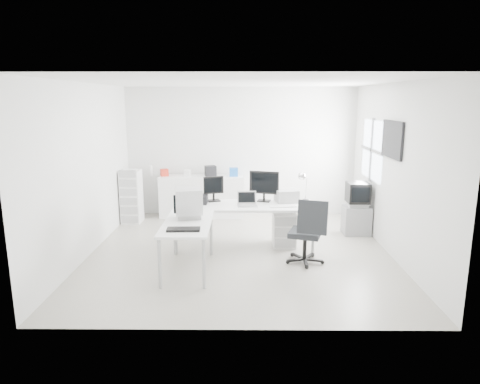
{
  "coord_description": "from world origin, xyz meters",
  "views": [
    {
      "loc": [
        0.06,
        -6.86,
        2.53
      ],
      "look_at": [
        0.0,
        0.2,
        1.0
      ],
      "focal_mm": 32.0,
      "sensor_mm": 36.0,
      "label": 1
    }
  ],
  "objects_px": {
    "drawer_pedestal": "(284,229)",
    "crt_monitor": "(189,203)",
    "sideboard": "(202,197)",
    "laptop": "(247,200)",
    "side_desk": "(188,246)",
    "office_chair": "(305,230)",
    "inkjet_printer": "(196,199)",
    "main_desk": "(244,225)",
    "lcd_monitor_large": "(264,186)",
    "lcd_monitor_small": "(214,189)",
    "crt_tv": "(358,195)",
    "tv_cabinet": "(356,220)",
    "filing_cabinet": "(132,196)",
    "laser_printer": "(287,196)"
  },
  "relations": [
    {
      "from": "main_desk",
      "to": "crt_monitor",
      "type": "distance_m",
      "value": 1.35
    },
    {
      "from": "side_desk",
      "to": "filing_cabinet",
      "type": "height_order",
      "value": "filing_cabinet"
    },
    {
      "from": "lcd_monitor_small",
      "to": "tv_cabinet",
      "type": "distance_m",
      "value": 2.82
    },
    {
      "from": "inkjet_printer",
      "to": "side_desk",
      "type": "bearing_deg",
      "value": -88.96
    },
    {
      "from": "inkjet_printer",
      "to": "crt_monitor",
      "type": "xyz_separation_m",
      "value": [
        0.0,
        -0.95,
        0.16
      ]
    },
    {
      "from": "sideboard",
      "to": "laptop",
      "type": "bearing_deg",
      "value": -64.05
    },
    {
      "from": "side_desk",
      "to": "lcd_monitor_small",
      "type": "height_order",
      "value": "lcd_monitor_small"
    },
    {
      "from": "side_desk",
      "to": "crt_monitor",
      "type": "bearing_deg",
      "value": 90.0
    },
    {
      "from": "filing_cabinet",
      "to": "laser_printer",
      "type": "bearing_deg",
      "value": -22.19
    },
    {
      "from": "office_chair",
      "to": "laser_printer",
      "type": "bearing_deg",
      "value": 119.86
    },
    {
      "from": "inkjet_printer",
      "to": "sideboard",
      "type": "height_order",
      "value": "sideboard"
    },
    {
      "from": "laser_printer",
      "to": "filing_cabinet",
      "type": "bearing_deg",
      "value": 145.48
    },
    {
      "from": "tv_cabinet",
      "to": "lcd_monitor_small",
      "type": "bearing_deg",
      "value": -170.29
    },
    {
      "from": "office_chair",
      "to": "crt_tv",
      "type": "relative_size",
      "value": 2.13
    },
    {
      "from": "drawer_pedestal",
      "to": "crt_monitor",
      "type": "xyz_separation_m",
      "value": [
        -1.55,
        -0.9,
        0.69
      ]
    },
    {
      "from": "laptop",
      "to": "crt_tv",
      "type": "distance_m",
      "value": 2.25
    },
    {
      "from": "main_desk",
      "to": "crt_tv",
      "type": "xyz_separation_m",
      "value": [
        2.15,
        0.71,
        0.39
      ]
    },
    {
      "from": "lcd_monitor_large",
      "to": "office_chair",
      "type": "relative_size",
      "value": 0.52
    },
    {
      "from": "crt_monitor",
      "to": "crt_tv",
      "type": "xyz_separation_m",
      "value": [
        3.0,
        1.56,
        -0.22
      ]
    },
    {
      "from": "inkjet_printer",
      "to": "lcd_monitor_small",
      "type": "bearing_deg",
      "value": 27.61
    },
    {
      "from": "lcd_monitor_large",
      "to": "office_chair",
      "type": "bearing_deg",
      "value": -42.94
    },
    {
      "from": "sideboard",
      "to": "inkjet_printer",
      "type": "bearing_deg",
      "value": -87.45
    },
    {
      "from": "drawer_pedestal",
      "to": "lcd_monitor_small",
      "type": "bearing_deg",
      "value": 170.91
    },
    {
      "from": "laptop",
      "to": "crt_tv",
      "type": "xyz_separation_m",
      "value": [
        2.1,
        0.81,
        -0.1
      ]
    },
    {
      "from": "lcd_monitor_large",
      "to": "filing_cabinet",
      "type": "height_order",
      "value": "lcd_monitor_large"
    },
    {
      "from": "drawer_pedestal",
      "to": "tv_cabinet",
      "type": "bearing_deg",
      "value": 24.59
    },
    {
      "from": "main_desk",
      "to": "side_desk",
      "type": "xyz_separation_m",
      "value": [
        -0.85,
        -1.1,
        0.0
      ]
    },
    {
      "from": "side_desk",
      "to": "laptop",
      "type": "distance_m",
      "value": 1.43
    },
    {
      "from": "laptop",
      "to": "office_chair",
      "type": "xyz_separation_m",
      "value": [
        0.9,
        -0.67,
        -0.33
      ]
    },
    {
      "from": "lcd_monitor_small",
      "to": "laptop",
      "type": "bearing_deg",
      "value": -49.49
    },
    {
      "from": "laser_printer",
      "to": "tv_cabinet",
      "type": "bearing_deg",
      "value": 7.07
    },
    {
      "from": "side_desk",
      "to": "drawer_pedestal",
      "type": "height_order",
      "value": "side_desk"
    },
    {
      "from": "crt_monitor",
      "to": "office_chair",
      "type": "xyz_separation_m",
      "value": [
        1.8,
        0.08,
        -0.45
      ]
    },
    {
      "from": "side_desk",
      "to": "crt_tv",
      "type": "relative_size",
      "value": 2.8
    },
    {
      "from": "lcd_monitor_small",
      "to": "laptop",
      "type": "xyz_separation_m",
      "value": [
        0.6,
        -0.35,
        -0.11
      ]
    },
    {
      "from": "lcd_monitor_small",
      "to": "sideboard",
      "type": "relative_size",
      "value": 0.25
    },
    {
      "from": "lcd_monitor_small",
      "to": "laser_printer",
      "type": "bearing_deg",
      "value": -20.56
    },
    {
      "from": "crt_monitor",
      "to": "filing_cabinet",
      "type": "relative_size",
      "value": 0.43
    },
    {
      "from": "main_desk",
      "to": "laptop",
      "type": "height_order",
      "value": "laptop"
    },
    {
      "from": "lcd_monitor_small",
      "to": "crt_tv",
      "type": "xyz_separation_m",
      "value": [
        2.7,
        0.46,
        -0.21
      ]
    },
    {
      "from": "drawer_pedestal",
      "to": "inkjet_printer",
      "type": "bearing_deg",
      "value": 178.15
    },
    {
      "from": "office_chair",
      "to": "sideboard",
      "type": "bearing_deg",
      "value": 143.27
    },
    {
      "from": "tv_cabinet",
      "to": "inkjet_printer",
      "type": "bearing_deg",
      "value": -168.47
    },
    {
      "from": "office_chair",
      "to": "inkjet_printer",
      "type": "bearing_deg",
      "value": 172.5
    },
    {
      "from": "drawer_pedestal",
      "to": "crt_monitor",
      "type": "height_order",
      "value": "crt_monitor"
    },
    {
      "from": "office_chair",
      "to": "lcd_monitor_large",
      "type": "bearing_deg",
      "value": 138.88
    },
    {
      "from": "crt_monitor",
      "to": "office_chair",
      "type": "relative_size",
      "value": 0.44
    },
    {
      "from": "main_desk",
      "to": "lcd_monitor_large",
      "type": "height_order",
      "value": "lcd_monitor_large"
    },
    {
      "from": "crt_tv",
      "to": "filing_cabinet",
      "type": "height_order",
      "value": "filing_cabinet"
    },
    {
      "from": "laser_printer",
      "to": "crt_tv",
      "type": "relative_size",
      "value": 0.76
    }
  ]
}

